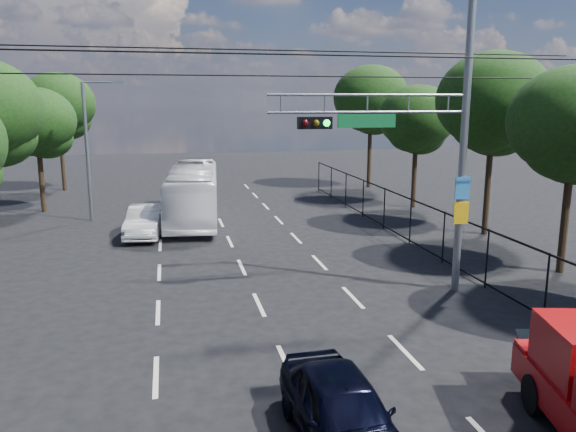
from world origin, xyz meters
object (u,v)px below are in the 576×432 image
object	(u,v)px
white_van	(146,221)
signal_mast	(428,129)
white_bus	(193,193)
navy_hatchback	(342,412)

from	to	relation	value
white_van	signal_mast	bearing A→B (deg)	-41.72
signal_mast	white_bus	distance (m)	15.20
white_van	white_bus	bearing A→B (deg)	60.51
white_bus	white_van	distance (m)	4.07
signal_mast	white_van	size ratio (longest dim) A/B	2.26
white_bus	navy_hatchback	bearing A→B (deg)	-80.60
white_bus	white_van	bearing A→B (deg)	-120.79
white_bus	white_van	size ratio (longest dim) A/B	2.42
signal_mast	navy_hatchback	bearing A→B (deg)	-124.10
signal_mast	white_van	xyz separation A→B (m)	(-8.92, 9.91, -4.55)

